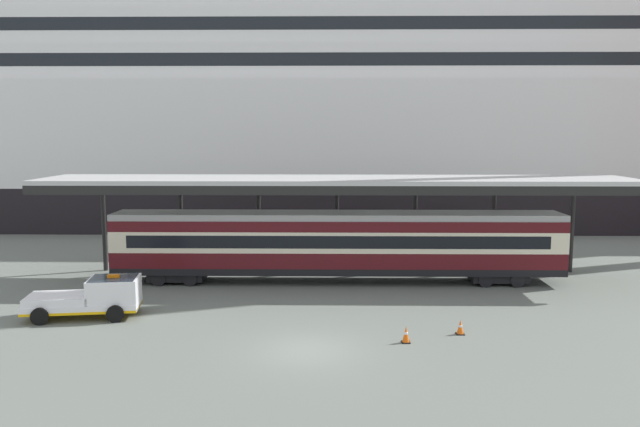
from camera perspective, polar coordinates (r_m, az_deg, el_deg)
name	(u,v)px	position (r m, az deg, el deg)	size (l,w,h in m)	color
ground_plane	(307,350)	(25.78, -1.21, -12.33)	(400.00, 400.00, 0.00)	slate
cruise_ship	(258,71)	(67.40, -5.71, 12.79)	(152.62, 27.77, 42.95)	black
platform_canopy	(337,183)	(36.50, 1.58, 2.76)	(34.28, 5.62, 6.09)	#B8B8B8
train_carriage	(337,243)	(36.46, 1.57, -2.71)	(25.86, 2.81, 4.11)	black
service_truck	(94,296)	(31.75, -19.89, -7.11)	(5.43, 2.81, 2.02)	white
traffic_cone_near	(460,327)	(28.23, 12.65, -10.07)	(0.36, 0.36, 0.64)	black
traffic_cone_mid	(406,334)	(26.75, 7.83, -10.86)	(0.36, 0.36, 0.71)	black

